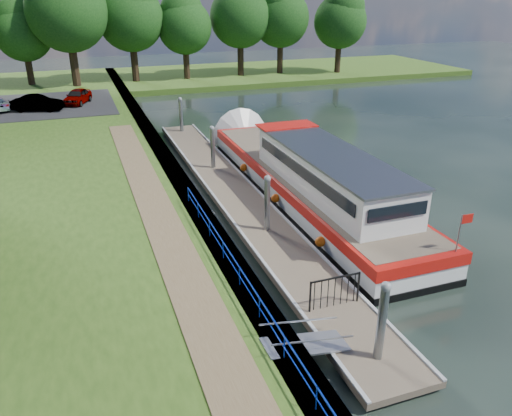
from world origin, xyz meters
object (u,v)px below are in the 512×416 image
object	(u,v)px
pontoon	(236,198)
car_b	(37,103)
barge	(302,176)
car_a	(77,96)

from	to	relation	value
pontoon	car_b	xyz separation A→B (m)	(-10.34, 22.44, 1.32)
barge	car_b	world-z (taller)	barge
barge	car_b	xyz separation A→B (m)	(-13.93, 22.85, 0.42)
pontoon	barge	xyz separation A→B (m)	(3.60, -0.41, 0.90)
barge	car_b	bearing A→B (deg)	121.38
car_a	car_b	world-z (taller)	car_b
pontoon	car_b	world-z (taller)	car_b
pontoon	car_a	bearing A→B (deg)	106.22
barge	car_a	world-z (taller)	barge
pontoon	car_b	size ratio (longest dim) A/B	7.36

